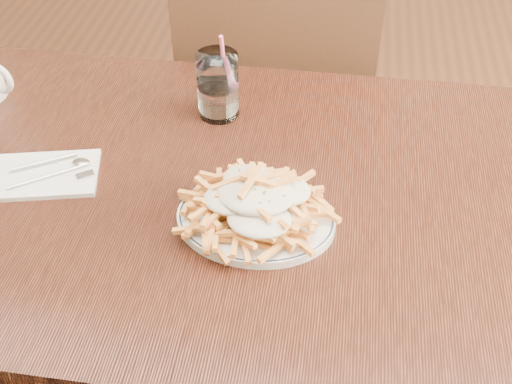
% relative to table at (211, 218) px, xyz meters
% --- Properties ---
extents(table, '(1.20, 0.80, 0.75)m').
position_rel_table_xyz_m(table, '(0.00, 0.00, 0.00)').
color(table, black).
rests_on(table, ground).
extents(chair_far, '(0.52, 0.52, 1.03)m').
position_rel_table_xyz_m(chair_far, '(0.04, 0.62, -0.09)').
color(chair_far, black).
rests_on(chair_far, ground).
extents(fries_plate, '(0.28, 0.24, 0.02)m').
position_rel_table_xyz_m(fries_plate, '(0.10, -0.08, 0.09)').
color(fries_plate, white).
rests_on(fries_plate, table).
extents(loaded_fries, '(0.28, 0.25, 0.07)m').
position_rel_table_xyz_m(loaded_fries, '(0.10, -0.08, 0.13)').
color(loaded_fries, '#DD9343').
rests_on(loaded_fries, fries_plate).
extents(napkin, '(0.21, 0.16, 0.01)m').
position_rel_table_xyz_m(napkin, '(-0.29, -0.02, 0.08)').
color(napkin, white).
rests_on(napkin, table).
extents(cutlery, '(0.15, 0.14, 0.01)m').
position_rel_table_xyz_m(cutlery, '(-0.29, -0.01, 0.09)').
color(cutlery, silver).
rests_on(cutlery, napkin).
extents(water_glass, '(0.08, 0.08, 0.18)m').
position_rel_table_xyz_m(water_glass, '(-0.02, 0.22, 0.14)').
color(water_glass, white).
rests_on(water_glass, table).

